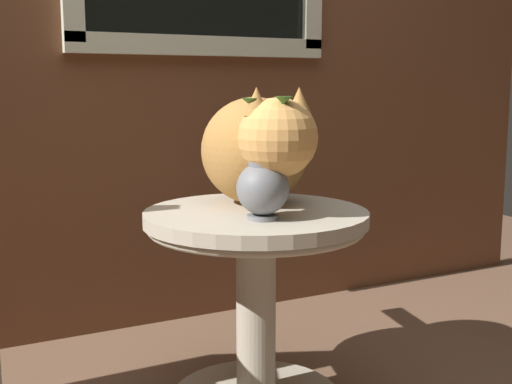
{
  "coord_description": "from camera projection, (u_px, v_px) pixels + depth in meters",
  "views": [
    {
      "loc": [
        -0.54,
        -1.46,
        0.88
      ],
      "look_at": [
        0.26,
        0.08,
        0.6
      ],
      "focal_mm": 47.01,
      "sensor_mm": 36.0,
      "label": 1
    }
  ],
  "objects": [
    {
      "name": "wicker_side_table",
      "position": [
        256.0,
        274.0,
        1.8
      ],
      "size": [
        0.6,
        0.6,
        0.55
      ],
      "color": "#B2A893",
      "rests_on": "ground_plane"
    },
    {
      "name": "cat",
      "position": [
        259.0,
        148.0,
        1.82
      ],
      "size": [
        0.35,
        0.66,
        0.32
      ],
      "color": "#AD7A3D",
      "rests_on": "wicker_side_table"
    },
    {
      "name": "pewter_vase_with_ivy",
      "position": [
        263.0,
        181.0,
        1.64
      ],
      "size": [
        0.13,
        0.13,
        0.3
      ],
      "color": "slate",
      "rests_on": "wicker_side_table"
    }
  ]
}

